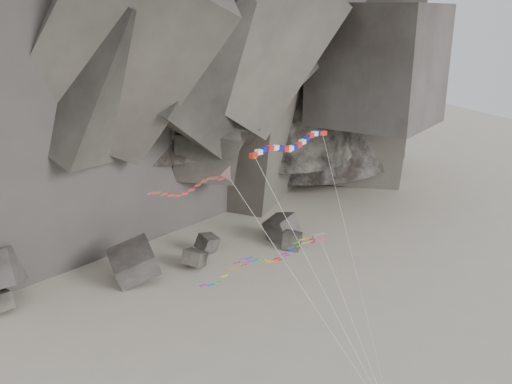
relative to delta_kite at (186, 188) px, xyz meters
name	(u,v)px	position (x,y,z in m)	size (l,w,h in m)	color
ground	(290,376)	(10.97, -0.58, -23.67)	(260.00, 260.00, 0.00)	#A09381
boulder_field	(71,273)	(-7.32, 31.16, -21.64)	(58.79, 15.66, 8.45)	#47423F
delta_kite	(186,188)	(0.00, 0.00, 0.00)	(18.79, 13.96, 23.65)	red
banner_kite	(292,145)	(11.60, 1.30, 2.24)	(11.00, 17.05, 24.96)	red
parafoil_kite	(259,260)	(6.49, -1.75, -7.83)	(15.40, 12.36, 15.45)	#D99F0C
pennant_kite	(337,196)	(14.66, -2.56, -2.35)	(0.74, 13.80, 25.55)	red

